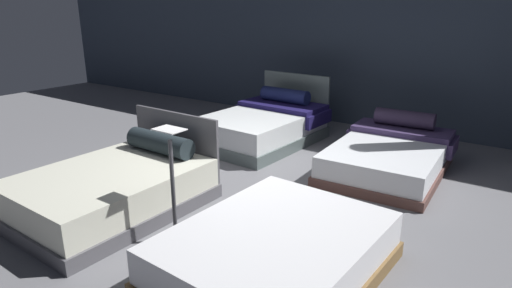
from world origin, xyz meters
TOP-DOWN VIEW (x-y plane):
  - ground_plane at (0.00, 0.00)m, footprint 18.00×18.00m
  - showroom_back_wall at (0.00, 3.81)m, footprint 18.00×0.06m
  - bed_0 at (-1.06, -1.26)m, footprint 1.56×2.10m
  - bed_1 at (1.13, -1.32)m, footprint 1.62×2.03m
  - bed_2 at (-1.10, 1.83)m, footprint 1.62×2.21m
  - bed_3 at (1.11, 1.71)m, footprint 1.57×2.17m
  - price_sign at (0.00, -1.39)m, footprint 0.28×0.24m

SIDE VIEW (x-z plane):
  - ground_plane at x=0.00m, z-range -0.02..0.00m
  - bed_1 at x=1.13m, z-range 0.00..0.44m
  - bed_3 at x=1.11m, z-range -0.14..0.60m
  - bed_0 at x=-1.06m, z-range -0.21..0.74m
  - bed_2 at x=-1.10m, z-range -0.24..0.83m
  - price_sign at x=0.00m, z-range -0.12..1.03m
  - showroom_back_wall at x=0.00m, z-range 0.00..3.50m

